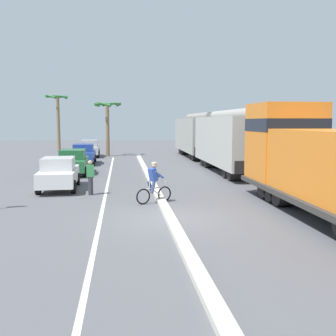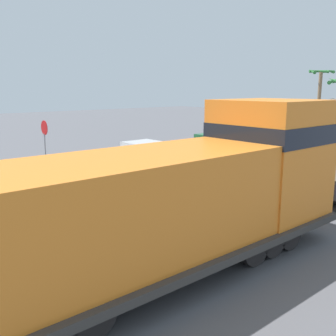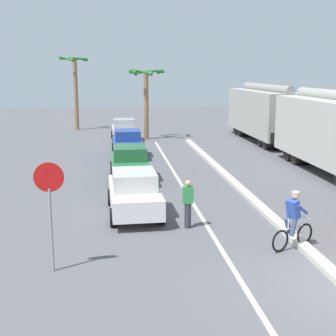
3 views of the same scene
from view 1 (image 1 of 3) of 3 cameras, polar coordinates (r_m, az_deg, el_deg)
ground_plane at (r=13.91m, az=0.16°, el=-7.35°), size 120.00×120.00×0.00m
median_curb at (r=19.74m, az=-1.96°, el=-2.90°), size 0.36×36.00×0.16m
lane_stripe at (r=19.70m, az=-8.94°, el=-3.22°), size 0.14×36.00×0.01m
locomotive at (r=15.29m, az=21.78°, el=0.29°), size 3.10×11.61×4.20m
hopper_car_lead at (r=26.56m, az=9.19°, el=3.83°), size 2.90×10.60×4.18m
hopper_car_middle at (r=37.83m, az=4.34°, el=4.75°), size 2.90×10.60×4.18m
parked_car_white at (r=20.40m, az=-15.56°, el=-0.75°), size 1.95×4.26×1.62m
parked_car_green at (r=25.93m, az=-13.60°, el=0.87°), size 1.87×4.22×1.62m
parked_car_blue at (r=32.13m, az=-12.13°, el=2.01°), size 1.89×4.23×1.62m
parked_car_silver at (r=38.73m, az=-11.29°, el=2.81°), size 1.94×4.26×1.62m
cyclist at (r=16.36m, az=-2.10°, el=-2.30°), size 1.54×0.85×1.71m
palm_tree_near at (r=46.18m, az=-15.67°, el=8.17°), size 2.61×2.78×6.49m
palm_tree_far at (r=39.10m, az=-8.80°, el=7.78°), size 2.66×2.75×5.46m
pedestrian_by_cars at (r=18.51m, az=-11.18°, el=-1.28°), size 0.34×0.22×1.62m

